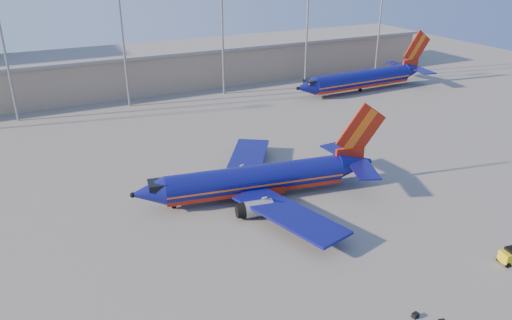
% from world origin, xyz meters
% --- Properties ---
extents(ground, '(220.00, 220.00, 0.00)m').
position_xyz_m(ground, '(0.00, 0.00, 0.00)').
color(ground, slate).
rests_on(ground, ground).
extents(terminal_building, '(122.00, 16.00, 8.50)m').
position_xyz_m(terminal_building, '(10.00, 58.00, 4.32)').
color(terminal_building, gray).
rests_on(terminal_building, ground).
extents(light_mast_row, '(101.60, 1.60, 28.65)m').
position_xyz_m(light_mast_row, '(5.00, 46.00, 17.55)').
color(light_mast_row, gray).
rests_on(light_mast_row, ground).
extents(aircraft_main, '(32.28, 30.83, 10.98)m').
position_xyz_m(aircraft_main, '(0.92, 0.62, 2.35)').
color(aircraft_main, navy).
rests_on(aircraft_main, ground).
extents(aircraft_second, '(35.16, 13.69, 11.90)m').
position_xyz_m(aircraft_second, '(42.93, 34.80, 2.73)').
color(aircraft_second, navy).
rests_on(aircraft_second, ground).
extents(baggage_tug, '(2.46, 1.70, 1.64)m').
position_xyz_m(baggage_tug, '(16.59, -23.09, 0.85)').
color(baggage_tug, gold).
rests_on(baggage_tug, ground).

